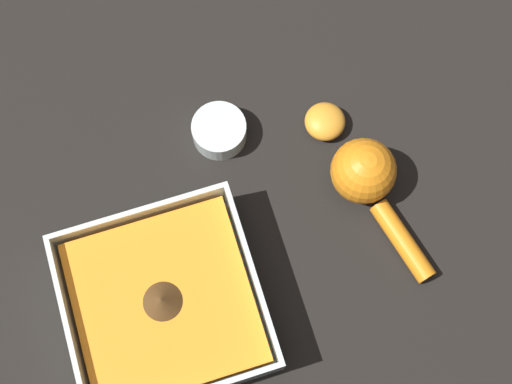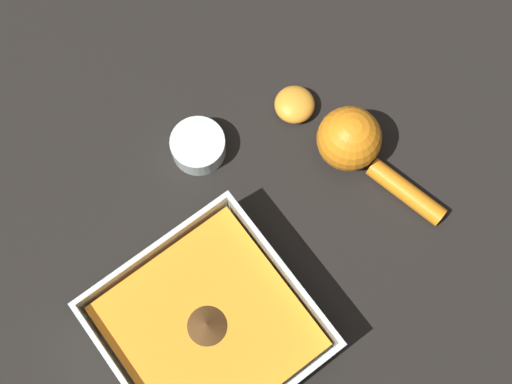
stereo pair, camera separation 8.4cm
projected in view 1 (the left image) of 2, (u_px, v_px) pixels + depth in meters
ground_plane at (170, 280)px, 0.85m from camera, size 4.00×4.00×0.00m
square_dish at (165, 304)px, 0.81m from camera, size 0.22×0.22×0.07m
spice_bowl at (219, 131)px, 0.89m from camera, size 0.07×0.07×0.03m
lemon_squeezer at (368, 179)px, 0.85m from camera, size 0.18×0.08×0.08m
lemon_half at (325, 122)px, 0.89m from camera, size 0.05×0.05×0.03m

